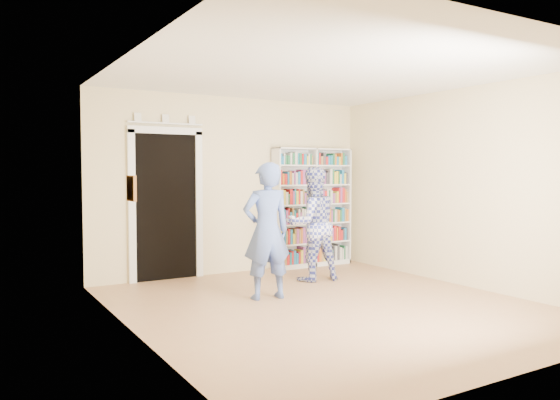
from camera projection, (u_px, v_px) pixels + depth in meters
name	position (u px, v px, depth m)	size (l,w,h in m)	color
floor	(329.00, 306.00, 6.34)	(5.00, 5.00, 0.00)	#A97651
ceiling	(330.00, 72.00, 6.20)	(5.00, 5.00, 0.00)	white
wall_back	(234.00, 185.00, 8.42)	(4.50, 4.50, 0.00)	beige
wall_left	(135.00, 194.00, 5.12)	(5.00, 5.00, 0.00)	beige
wall_right	(464.00, 187.00, 7.42)	(5.00, 5.00, 0.00)	beige
bookshelf	(312.00, 207.00, 8.99)	(1.41, 0.26, 1.94)	white
doorway	(166.00, 198.00, 7.84)	(1.10, 0.08, 2.43)	black
wall_art	(131.00, 188.00, 5.30)	(0.03, 0.25, 0.25)	brown
man_blue	(267.00, 231.00, 6.67)	(0.61, 0.40, 1.67)	#5069B2
man_plaid	(312.00, 224.00, 7.80)	(0.79, 0.61, 1.62)	#343DA0
paper_sheet	(325.00, 209.00, 7.69)	(0.22, 0.01, 0.31)	white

